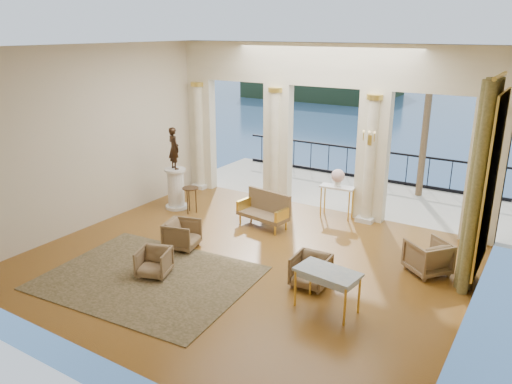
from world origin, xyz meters
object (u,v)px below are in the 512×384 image
Objects in this scene: armchair_b at (311,269)px; statue at (174,148)px; console_table at (337,192)px; game_table at (328,275)px; pedestal at (176,189)px; settee at (265,209)px; armchair_d at (182,233)px; side_table at (190,191)px; armchair_a at (154,261)px; armchair_c at (428,255)px.

statue is (-5.19, 2.04, 1.38)m from armchair_b.
game_table is at bearing -73.78° from console_table.
pedestal is 1.18m from statue.
settee reaches higher than armchair_b.
pedestal is (-1.90, 2.01, 0.19)m from armchair_d.
settee is at bearing -153.98° from statue.
side_table is at bearing -8.67° from pedestal.
statue is at bearing 104.55° from armchair_a.
armchair_a is 5.43m from console_table.
statue is at bearing 155.70° from armchair_b.
game_table is at bearing -24.75° from pedestal.
armchair_a is 0.88× the size of armchair_d.
settee is 4.16m from game_table.
armchair_d reaches higher than armchair_b.
pedestal reaches higher than armchair_d.
settee reaches higher than armchair_c.
pedestal is (-5.19, 2.04, 0.20)m from armchair_b.
armchair_a is 4.30m from statue.
armchair_b is 5.75m from statue.
statue is at bearing -167.79° from settee.
game_table reaches higher than armchair_a.
armchair_b is at bearing 141.43° from game_table.
armchair_d reaches higher than armchair_a.
armchair_d is at bearing -103.98° from settee.
pedestal is (-7.00, 0.26, 0.16)m from armchair_c.
statue reaches higher than game_table.
armchair_d is (-0.38, 1.34, 0.04)m from armchair_a.
settee is 2.05m from console_table.
console_table is at bearing -134.46° from statue.
console_table is (-1.09, 3.79, 0.36)m from armchair_b.
game_table reaches higher than armchair_d.
console_table reaches higher than armchair_d.
pedestal is 1.24× the size of console_table.
armchair_d is 4.37m from console_table.
statue is at bearing -161.92° from console_table.
settee is at bearing 134.15° from armchair_b.
armchair_b is 0.97× the size of side_table.
armchair_a is 0.45× the size of settee.
armchair_b is 0.61× the size of pedestal.
game_table is (0.63, -0.64, 0.34)m from armchair_b.
statue reaches higher than side_table.
armchair_d is at bearing -46.55° from pedestal.
console_table reaches higher than game_table.
pedestal reaches higher than armchair_a.
armchair_c reaches higher than armchair_d.
game_table reaches higher than armchair_b.
statue reaches higher than settee.
armchair_b is 2.53m from armchair_c.
game_table is 6.42m from pedestal.
settee is 3.10m from statue.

